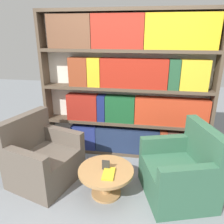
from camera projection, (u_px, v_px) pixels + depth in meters
ground_plane at (112, 208)px, 2.72m from camera, size 14.00×14.00×0.00m
bookshelf at (130, 88)px, 3.56m from camera, size 2.79×0.30×2.40m
armchair_left at (43, 160)px, 3.15m from camera, size 1.02×1.06×0.97m
armchair_right at (180, 173)px, 2.85m from camera, size 1.02×1.06×0.97m
coffee_table at (106, 176)px, 2.87m from camera, size 0.73×0.73×0.38m
table_sign at (106, 166)px, 2.82m from camera, size 0.10×0.06×0.14m
stray_book at (109, 174)px, 2.73m from camera, size 0.15×0.26×0.02m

